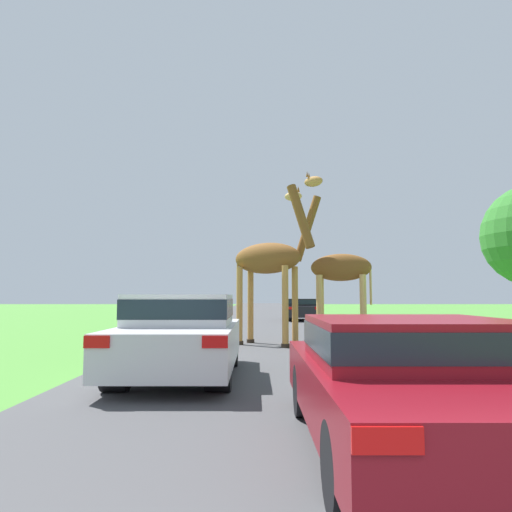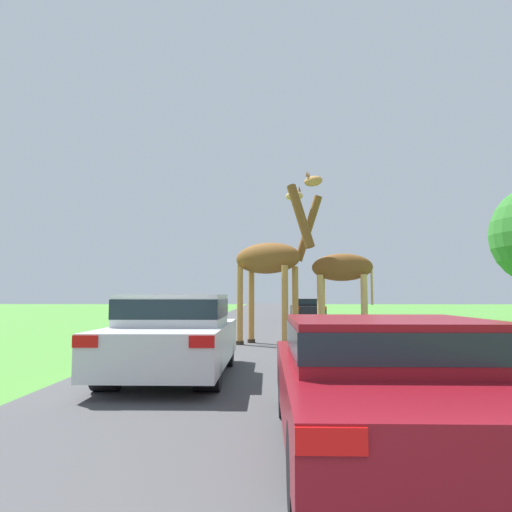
% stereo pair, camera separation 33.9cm
% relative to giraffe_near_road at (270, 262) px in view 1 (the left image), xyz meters
% --- Properties ---
extents(road, '(7.83, 120.00, 0.00)m').
position_rel_giraffe_near_road_xyz_m(road, '(0.30, 16.54, -2.45)').
color(road, '#424244').
rests_on(road, ground).
extents(giraffe_near_road, '(2.76, 1.90, 5.03)m').
position_rel_giraffe_near_road_xyz_m(giraffe_near_road, '(0.00, 0.00, 0.00)').
color(giraffe_near_road, '#B77F3D').
rests_on(giraffe_near_road, ground).
extents(giraffe_companion, '(2.71, 1.02, 4.96)m').
position_rel_giraffe_near_road_xyz_m(giraffe_companion, '(2.09, 0.62, -0.28)').
color(giraffe_companion, tan).
rests_on(giraffe_companion, ground).
extents(car_lead_maroon, '(1.98, 4.16, 1.24)m').
position_rel_giraffe_near_road_xyz_m(car_lead_maroon, '(1.04, -9.17, -1.78)').
color(car_lead_maroon, maroon).
rests_on(car_lead_maroon, ground).
extents(car_queue_right, '(1.95, 4.19, 1.47)m').
position_rel_giraffe_near_road_xyz_m(car_queue_right, '(-1.77, -5.26, -1.68)').
color(car_queue_right, silver).
rests_on(car_queue_right, ground).
extents(car_queue_left, '(1.81, 4.00, 1.28)m').
position_rel_giraffe_near_road_xyz_m(car_queue_left, '(2.26, 13.75, -1.77)').
color(car_queue_left, black).
rests_on(car_queue_left, ground).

